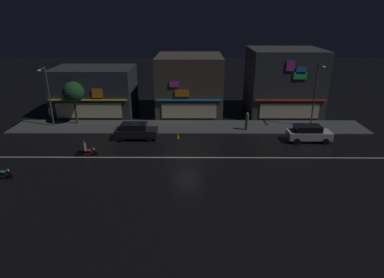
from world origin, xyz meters
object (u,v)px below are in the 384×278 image
Objects in this scene: parked_car_near_kerb at (309,133)px; parked_car_trailing at (136,131)px; pedestrian_on_sidewalk at (247,122)px; traffic_cone at (178,136)px; motorcycle_following at (86,150)px; streetlamp_west at (47,92)px; streetlamp_mid at (316,90)px.

parked_car_trailing is (-17.55, 0.56, 0.00)m from parked_car_near_kerb.
traffic_cone is (-7.47, -2.32, -0.78)m from pedestrian_on_sidewalk.
parked_car_near_kerb is 2.26× the size of motorcycle_following.
parked_car_trailing reaches higher than motorcycle_following.
parked_car_near_kerb reaches higher than traffic_cone.
pedestrian_on_sidewalk is at bearing -27.74° from parked_car_near_kerb.
motorcycle_following is (6.32, -8.15, -3.45)m from streetlamp_west.
streetlamp_west is 15.26m from traffic_cone.
parked_car_trailing is 2.26× the size of motorcycle_following.
parked_car_near_kerb and parked_car_trailing have the same top height.
streetlamp_mid is 8.30m from pedestrian_on_sidewalk.
parked_car_trailing is at bearing -169.15° from streetlamp_mid.
streetlamp_mid is at bearing 13.25° from traffic_cone.
pedestrian_on_sidewalk is (21.85, -1.10, -3.03)m from streetlamp_west.
streetlamp_west is 0.94× the size of streetlamp_mid.
streetlamp_west is at bearing 160.42° from parked_car_trailing.
parked_car_near_kerb is 13.29m from traffic_cone.
parked_car_trailing is (10.08, -3.58, -3.22)m from streetlamp_west.
motorcycle_following is at bearing -129.43° from parked_car_trailing.
streetlamp_west is 3.37× the size of pedestrian_on_sidewalk.
streetlamp_mid is 15.94m from traffic_cone.
parked_car_near_kerb is (-1.76, -4.26, -3.42)m from streetlamp_mid.
motorcycle_following is (-21.31, -4.01, -0.24)m from parked_car_near_kerb.
pedestrian_on_sidewalk is 0.46× the size of parked_car_near_kerb.
pedestrian_on_sidewalk reaches higher than parked_car_trailing.
parked_car_trailing is at bearing -177.82° from traffic_cone.
pedestrian_on_sidewalk reaches higher than motorcycle_following.
parked_car_trailing is at bearing 50.98° from motorcycle_following.
pedestrian_on_sidewalk is 0.46× the size of parked_car_trailing.
streetlamp_west is 28.13m from parked_car_near_kerb.
traffic_cone is (14.37, -3.42, -3.81)m from streetlamp_west.
streetlamp_west is 1.54× the size of parked_car_near_kerb.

